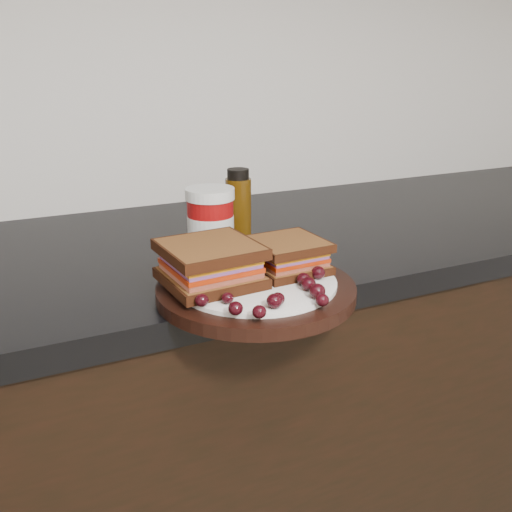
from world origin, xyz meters
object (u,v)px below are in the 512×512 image
(plate, at_px, (256,290))
(oil_bottle, at_px, (238,205))
(condiment_jar, at_px, (211,223))
(sandwich_left, at_px, (210,264))

(plate, relative_size, oil_bottle, 2.15)
(condiment_jar, bearing_deg, oil_bottle, 42.04)
(plate, xyz_separation_m, oil_bottle, (0.09, 0.26, 0.06))
(plate, bearing_deg, oil_bottle, 71.45)
(sandwich_left, relative_size, oil_bottle, 0.95)
(sandwich_left, bearing_deg, condiment_jar, 64.65)
(condiment_jar, bearing_deg, sandwich_left, -111.31)
(condiment_jar, relative_size, oil_bottle, 0.91)
(sandwich_left, height_order, oil_bottle, oil_bottle)
(sandwich_left, bearing_deg, oil_bottle, 54.32)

